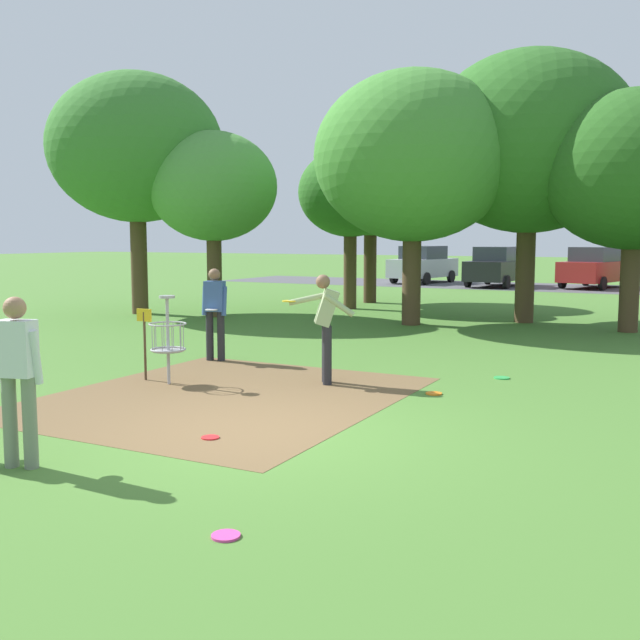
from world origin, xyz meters
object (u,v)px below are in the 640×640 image
Objects in this scene: tree_far_left at (635,171)px; parked_car_center_left at (497,267)px; frisbee_by_tee at (434,393)px; tree_near_left at (136,149)px; frisbee_far_left at (226,536)px; player_waiting_right at (215,309)px; parked_car_center_right at (594,267)px; parked_car_leftmost at (423,264)px; frisbee_far_right at (210,438)px; tree_far_center at (350,193)px; disc_golf_basket at (165,336)px; tree_near_right at (371,185)px; frisbee_near_basket at (502,378)px; player_foreground_watching at (326,321)px; tree_mid_center at (413,157)px; player_throwing at (18,372)px; tree_mid_right at (529,143)px; tree_mid_left at (213,187)px.

parked_car_center_left is at bearing 114.92° from tree_far_left.
tree_near_left is (-11.55, 6.88, 4.85)m from frisbee_by_tee.
player_waiting_right is at bearing 126.05° from frisbee_far_left.
parked_car_center_left is at bearing -165.84° from parked_car_center_right.
parked_car_leftmost and parked_car_center_left have the same top height.
frisbee_by_tee is 3.77m from frisbee_far_right.
parked_car_leftmost is at bearing 100.10° from tree_far_center.
tree_near_right is (-2.96, 14.68, 3.29)m from disc_golf_basket.
parked_car_center_left is (-3.62, 27.41, 0.91)m from frisbee_far_right.
frisbee_by_tee is (-0.59, -1.66, 0.00)m from frisbee_near_basket.
player_waiting_right is 0.24× the size of tree_near_left.
tree_far_left is (6.40, 8.06, 2.88)m from player_waiting_right.
tree_mid_center reaches higher than player_foreground_watching.
frisbee_far_right is at bearing 58.94° from player_throwing.
tree_mid_center reaches higher than frisbee_near_basket.
tree_far_center is at bearing 135.60° from tree_mid_center.
frisbee_far_right is (1.04, 1.73, -0.96)m from player_throwing.
disc_golf_basket is 0.24× the size of tree_far_left.
tree_near_right reaches higher than frisbee_near_basket.
frisbee_near_basket is 12.46m from tree_far_center.
player_foreground_watching is at bearing -69.09° from tree_near_right.
tree_near_left is (-9.02, 12.08, 3.89)m from player_throwing.
tree_near_right is at bearing -79.44° from parked_car_leftmost.
player_foreground_watching is at bearing -82.08° from parked_car_center_left.
parked_car_leftmost reaches higher than frisbee_by_tee.
tree_mid_right is 15.59m from parked_car_center_right.
tree_near_left reaches higher than tree_far_left.
frisbee_far_right is 0.04× the size of tree_mid_left.
frisbee_far_right is (3.08, -4.41, -0.96)m from player_waiting_right.
frisbee_far_left is 18.56m from tree_far_center.
frisbee_near_basket is at bearing -57.54° from tree_near_right.
frisbee_near_basket is at bearing -23.28° from tree_near_left.
parked_car_leftmost is at bearing -179.96° from parked_car_center_right.
player_throwing is 0.39× the size of parked_car_center_left.
player_foreground_watching is 0.30× the size of tree_far_left.
player_foreground_watching is 6.10m from frisbee_far_left.
tree_near_left is at bearing 126.74° from player_throwing.
player_waiting_right is 0.29× the size of tree_near_right.
tree_mid_center is 4.63m from tree_far_center.
tree_near_left is at bearing 144.76° from player_foreground_watching.
tree_far_left is (1.84, 9.00, 3.84)m from frisbee_by_tee.
tree_far_center is at bearing -112.20° from parked_car_center_right.
tree_far_left reaches higher than player_waiting_right.
frisbee_far_left and frisbee_far_right have the same top height.
player_foreground_watching is 0.39× the size of parked_car_leftmost.
tree_far_left is (3.61, 9.03, 2.86)m from player_foreground_watching.
player_foreground_watching is 14.77m from tree_near_right.
tree_mid_center is 0.91× the size of tree_mid_right.
tree_near_right is (-7.19, 19.16, 4.04)m from frisbee_far_left.
frisbee_by_tee is at bearing -87.78° from parked_car_center_right.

